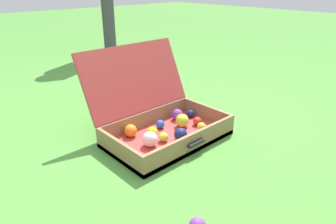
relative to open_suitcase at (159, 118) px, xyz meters
The scene contains 2 objects.
ground_plane 0.16m from the open_suitcase, 125.33° to the right, with size 16.00×16.00×0.00m, color #4C8C38.
open_suitcase is the anchor object (origin of this frame).
Camera 1 is at (-0.96, -1.09, 0.83)m, focal length 32.61 mm.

